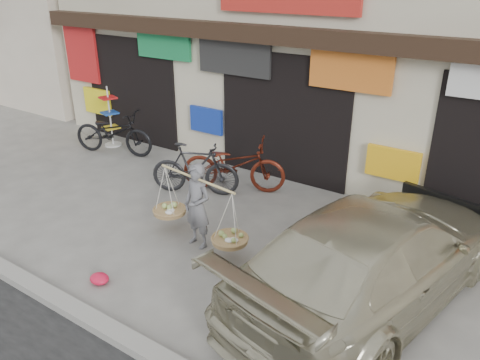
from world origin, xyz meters
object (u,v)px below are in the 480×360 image
Objects in this scene: suv at (376,254)px; bike_2 at (234,165)px; bike_0 at (113,132)px; bike_1 at (195,169)px; street_vendor at (197,210)px; display_rack at (111,122)px.

bike_2 is at bearing -14.82° from suv.
bike_0 is 3.20m from bike_1.
bike_1 is 0.80m from bike_2.
suv is at bearing 13.19° from street_vendor.
bike_2 is 4.05m from suv.
bike_1 is 0.85× the size of bike_2.
bike_1 is (-1.29, 1.52, -0.11)m from street_vendor.
street_vendor is 2.24m from bike_2.
street_vendor is 2.00m from bike_1.
street_vendor is 4.93m from bike_0.
bike_1 is at bearing -16.12° from display_rack.
suv is (7.28, -1.92, 0.16)m from bike_0.
street_vendor is 0.38× the size of suv.
street_vendor is 5.56m from display_rack.
bike_1 is 4.34m from suv.
street_vendor is at bearing -163.79° from bike_1.
display_rack is (-7.79, 2.31, -0.08)m from suv.
bike_2 is 0.41× the size of suv.
bike_0 is at bearing 161.50° from street_vendor.
bike_2 is (0.55, 0.59, 0.02)m from bike_1.
bike_0 is 0.40× the size of suv.
display_rack is at bearing 49.81° from bike_1.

